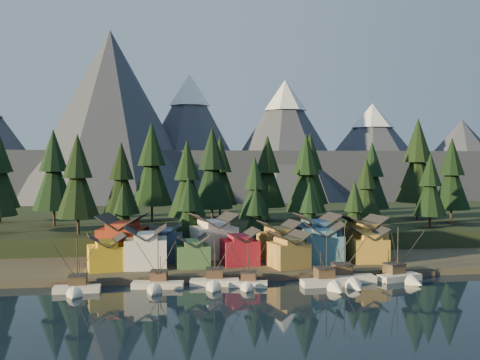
{
  "coord_description": "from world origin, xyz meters",
  "views": [
    {
      "loc": [
        -17.25,
        -93.16,
        24.75
      ],
      "look_at": [
        -0.43,
        30.0,
        20.41
      ],
      "focal_mm": 40.0,
      "sensor_mm": 36.0,
      "label": 1
    }
  ],
  "objects": [
    {
      "name": "boat_1",
      "position": [
        -19.35,
        10.65,
        2.11
      ],
      "size": [
        10.59,
        11.29,
        11.39
      ],
      "rotation": [
        0.0,
        0.0,
        -0.13
      ],
      "color": "beige",
      "rests_on": "ground"
    },
    {
      "name": "tree_shore_2",
      "position": [
        5.0,
        40.0,
        10.87
      ],
      "size": [
        7.37,
        7.37,
        17.16
      ],
      "color": "#332319",
      "rests_on": "shore_strip"
    },
    {
      "name": "house_back_2",
      "position": [
        -6.27,
        35.23,
        7.08
      ],
      "size": [
        12.02,
        11.44,
        10.62
      ],
      "rotation": [
        0.0,
        0.0,
        0.26
      ],
      "color": "silver",
      "rests_on": "shore_strip"
    },
    {
      "name": "boat_5",
      "position": [
        18.87,
        10.01,
        2.31
      ],
      "size": [
        12.44,
        13.55,
        12.93
      ],
      "rotation": [
        0.0,
        0.0,
        -0.0
      ],
      "color": "silver",
      "rests_on": "ground"
    },
    {
      "name": "house_front_1",
      "position": [
        -21.89,
        24.5,
        6.33
      ],
      "size": [
        8.92,
        8.56,
        9.2
      ],
      "rotation": [
        0.0,
        0.0,
        -0.0
      ],
      "color": "white",
      "rests_on": "shore_strip"
    },
    {
      "name": "house_back_4",
      "position": [
        18.69,
        32.18,
        7.01
      ],
      "size": [
        10.21,
        9.85,
        10.5
      ],
      "rotation": [
        0.0,
        0.0,
        0.07
      ],
      "color": "#396288",
      "rests_on": "shore_strip"
    },
    {
      "name": "hillside",
      "position": [
        0.0,
        90.0,
        3.0
      ],
      "size": [
        420.0,
        100.0,
        6.0
      ],
      "primitive_type": "cube",
      "color": "black",
      "rests_on": "ground"
    },
    {
      "name": "tree_hill_4",
      "position": [
        -22.0,
        75.0,
        22.98
      ],
      "size": [
        13.33,
        13.33,
        31.05
      ],
      "color": "#332319",
      "rests_on": "hillside"
    },
    {
      "name": "house_back_3",
      "position": [
        9.03,
        31.08,
        6.21
      ],
      "size": [
        9.98,
        9.18,
        8.97
      ],
      "rotation": [
        0.0,
        0.0,
        0.17
      ],
      "color": "olive",
      "rests_on": "shore_strip"
    },
    {
      "name": "house_front_2",
      "position": [
        -11.81,
        24.49,
        5.21
      ],
      "size": [
        7.74,
        7.79,
        7.07
      ],
      "rotation": [
        0.0,
        0.0,
        0.07
      ],
      "color": "#4C7C43",
      "rests_on": "shore_strip"
    },
    {
      "name": "mountain_ridge",
      "position": [
        -4.2,
        213.59,
        26.06
      ],
      "size": [
        560.0,
        190.0,
        90.0
      ],
      "color": "#434556",
      "rests_on": "ground"
    },
    {
      "name": "tree_hill_5",
      "position": [
        -12.0,
        50.0,
        19.44
      ],
      "size": [
        10.56,
        10.56,
        24.59
      ],
      "color": "#332319",
      "rests_on": "hillside"
    },
    {
      "name": "house_front_3",
      "position": [
        -1.09,
        25.72,
        5.69
      ],
      "size": [
        8.57,
        8.24,
        7.97
      ],
      "rotation": [
        0.0,
        0.0,
        0.11
      ],
      "color": "maroon",
      "rests_on": "shore_strip"
    },
    {
      "name": "house_front_4",
      "position": [
        9.1,
        21.26,
        5.55
      ],
      "size": [
        9.24,
        9.67,
        7.7
      ],
      "rotation": [
        0.0,
        0.0,
        0.24
      ],
      "color": "#A4803A",
      "rests_on": "shore_strip"
    },
    {
      "name": "house_front_0",
      "position": [
        -30.21,
        23.32,
        5.5
      ],
      "size": [
        8.9,
        8.58,
        7.61
      ],
      "rotation": [
        0.0,
        0.0,
        0.2
      ],
      "color": "yellow",
      "rests_on": "shore_strip"
    },
    {
      "name": "house_back_1",
      "position": [
        -17.69,
        32.82,
        6.03
      ],
      "size": [
        8.11,
        8.2,
        8.64
      ],
      "rotation": [
        0.0,
        0.0,
        -0.06
      ],
      "color": "#395788",
      "rests_on": "shore_strip"
    },
    {
      "name": "boat_0",
      "position": [
        -34.26,
        9.36,
        2.27
      ],
      "size": [
        8.89,
        9.65,
        11.36
      ],
      "rotation": [
        0.0,
        0.0,
        0.03
      ],
      "color": "silver",
      "rests_on": "ground"
    },
    {
      "name": "tree_shore_3",
      "position": [
        19.0,
        40.0,
        11.35
      ],
      "size": [
        7.74,
        7.74,
        18.04
      ],
      "color": "#332319",
      "rests_on": "shore_strip"
    },
    {
      "name": "tree_hill_17",
      "position": [
        68.0,
        58.0,
        20.21
      ],
      "size": [
        11.16,
        11.16,
        25.99
      ],
      "color": "#332319",
      "rests_on": "hillside"
    },
    {
      "name": "boat_6",
      "position": [
        30.79,
        10.52,
        2.5
      ],
      "size": [
        9.94,
        10.61,
        12.37
      ],
      "rotation": [
        0.0,
        0.0,
        0.27
      ],
      "color": "beige",
      "rests_on": "ground"
    },
    {
      "name": "shore_strip",
      "position": [
        0.0,
        40.0,
        0.75
      ],
      "size": [
        400.0,
        50.0,
        1.5
      ],
      "primitive_type": "cube",
      "color": "#3D392C",
      "rests_on": "ground"
    },
    {
      "name": "house_front_5",
      "position": [
        18.2,
        24.74,
        6.35
      ],
      "size": [
        10.03,
        9.39,
        9.23
      ],
      "rotation": [
        0.0,
        0.0,
        -0.17
      ],
      "color": "#366581",
      "rests_on": "shore_strip"
    },
    {
      "name": "tree_shore_1",
      "position": [
        -12.0,
        40.0,
        12.19
      ],
      "size": [
        8.4,
        8.4,
        19.56
      ],
      "color": "#332319",
      "rests_on": "shore_strip"
    },
    {
      "name": "ground",
      "position": [
        0.0,
        0.0,
        0.0
      ],
      "size": [
        500.0,
        500.0,
        0.0
      ],
      "primitive_type": "plane",
      "color": "black",
      "rests_on": "ground"
    },
    {
      "name": "tree_hill_3",
      "position": [
        -30.0,
        60.0,
        19.29
      ],
      "size": [
        10.44,
        10.44,
        24.32
      ],
      "color": "#332319",
      "rests_on": "hillside"
    },
    {
      "name": "boat_4",
      "position": [
        14.38,
        7.85,
        2.34
      ],
      "size": [
        10.93,
        11.82,
        12.4
      ],
      "rotation": [
        0.0,
        0.0,
        0.05
      ],
      "color": "silver",
      "rests_on": "ground"
    },
    {
      "name": "boat_3",
      "position": [
        -1.67,
        9.55,
        2.08
      ],
      "size": [
        8.18,
        8.73,
        10.28
      ],
      "rotation": [
        0.0,
        0.0,
        -0.21
      ],
      "color": "silver",
      "rests_on": "ground"
    },
    {
      "name": "tree_hill_6",
      "position": [
        -4.0,
        65.0,
        21.91
      ],
      "size": [
        12.49,
        12.49,
        29.1
      ],
      "color": "#332319",
      "rests_on": "hillside"
    },
    {
      "name": "tree_shore_0",
      "position": [
        -28.0,
        40.0,
        11.35
      ],
      "size": [
        7.74,
        7.74,
        18.03
      ],
      "color": "#332319",
      "rests_on": "shore_strip"
    },
    {
      "name": "tree_hill_2",
      "position": [
        -40.0,
        48.0,
        20.17
      ],
      "size": [
        11.13,
        11.13,
        25.92
      ],
      "color": "#332319",
      "rests_on": "hillside"
    },
    {
      "name": "house_front_6",
      "position": [
        28.8,
        24.52,
        5.68
      ],
      "size": [
        8.29,
        7.87,
        7.95
      ],
      "rotation": [
        0.0,
        0.0,
        -0.05
      ],
      "color": "gold",
      "rests_on": "shore_strip"
    },
    {
      "name": "boat_2",
      "position": [
        -8.14,
        11.34,
        2.22
      ],
      "size": [
        10.26,
        10.94,
        11.64
      ],
      "rotation": [
        0.0,
        0.0,
        -0.13
      ],
      "color": "silver",
      "rests_on": "ground"
    },
    {
      "name": "tree_shore_4",
      "position": [
        31.0,
        40.0,
        11.5
      ],
      "size": [
        7.86,
        7.86,
        18.31
      ],
      "color": "#332319",
      "rests_on": "shore_strip"
    },
    {
      "name": "tree_hill_8",
      "position": [
        14.0,
        72.0,
        20.77
      ],
      "size": [
        11.6,
        11.6,
        27.02
      ],
      "color": "#332319",
      "rests_on": "hillside"
    },
    {
      "name": "tree_hill_15",
      "position": [
        0.0,
        82.0,
        20.82
      ],
      "size": [
        11.64,
        11.64,
        27.11
      ],
      "color": "#332319",
      "rests_on": "hillside"
    },
    {
      "name": "tree_hill_1",
      "position": [
        -50.0,
        68.0,
        21.43
      ],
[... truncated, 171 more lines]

